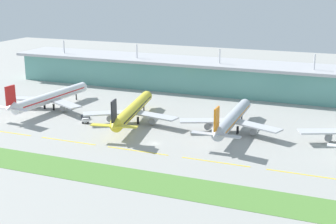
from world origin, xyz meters
name	(u,v)px	position (x,y,z in m)	size (l,w,h in m)	color
ground_plane	(155,143)	(0.00, 0.00, 0.00)	(600.00, 600.00, 0.00)	#9E9E99
terminal_building	(221,77)	(0.00, 106.23, 9.80)	(288.00, 34.00, 28.20)	#5B9E93
airliner_nearest	(50,98)	(-76.14, 31.45, 6.45)	(48.65, 68.05, 18.90)	white
airliner_near_middle	(132,110)	(-22.71, 24.46, 6.45)	(47.98, 68.23, 18.90)	yellow
airliner_far_middle	(232,119)	(27.16, 27.98, 6.45)	(48.79, 65.03, 18.90)	#ADB2BC
taxiway_stripe_west	(6,132)	(-71.00, -11.59, 0.02)	(28.00, 0.70, 0.04)	yellow
taxiway_stripe_mid_west	(68,141)	(-37.00, -11.59, 0.02)	(28.00, 0.70, 0.04)	yellow
taxiway_stripe_centre	(137,151)	(-3.00, -11.59, 0.02)	(28.00, 0.70, 0.04)	yellow
taxiway_stripe_mid_east	(215,162)	(31.00, -11.59, 0.02)	(28.00, 0.70, 0.04)	yellow
taxiway_stripe_east	(304,175)	(65.00, -11.59, 0.02)	(28.00, 0.70, 0.04)	yellow
grass_verge	(113,176)	(0.00, -38.95, 0.05)	(300.00, 18.00, 0.10)	#518438
baggage_cart	(86,121)	(-44.13, 15.07, 1.26)	(4.02, 3.16, 2.48)	silver
pushback_tug	(85,117)	(-48.33, 21.81, 1.10)	(4.99, 3.93, 1.85)	#333842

